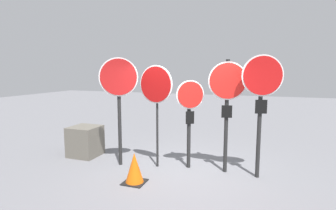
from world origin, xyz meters
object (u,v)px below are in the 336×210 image
object	(u,v)px
stop_sign_0	(119,90)
traffic_cone_0	(134,168)
stop_sign_1	(156,90)
storage_crate	(85,141)
stop_sign_4	(261,93)
stop_sign_2	(190,109)
stop_sign_3	(227,95)

from	to	relation	value
stop_sign_0	traffic_cone_0	size ratio (longest dim) A/B	4.13
stop_sign_1	storage_crate	distance (m)	2.63
stop_sign_0	stop_sign_4	bearing A→B (deg)	-25.68
stop_sign_2	stop_sign_4	bearing A→B (deg)	-36.32
stop_sign_3	stop_sign_4	size ratio (longest dim) A/B	0.97
stop_sign_1	stop_sign_2	world-z (taller)	stop_sign_1
stop_sign_0	stop_sign_2	world-z (taller)	stop_sign_0
traffic_cone_0	stop_sign_2	bearing A→B (deg)	54.51
stop_sign_4	storage_crate	xyz separation A→B (m)	(-4.50, 0.01, -1.45)
stop_sign_4	traffic_cone_0	bearing A→B (deg)	-173.12
stop_sign_4	storage_crate	size ratio (longest dim) A/B	3.26
stop_sign_1	stop_sign_3	world-z (taller)	stop_sign_3
stop_sign_3	storage_crate	xyz separation A→B (m)	(-3.79, -0.07, -1.37)
traffic_cone_0	stop_sign_1	bearing A→B (deg)	84.78
stop_sign_2	stop_sign_3	size ratio (longest dim) A/B	0.82
traffic_cone_0	storage_crate	distance (m)	2.37
stop_sign_3	traffic_cone_0	bearing A→B (deg)	-156.65
stop_sign_1	stop_sign_4	distance (m)	2.34
stop_sign_1	stop_sign_4	bearing A→B (deg)	15.04
stop_sign_0	storage_crate	world-z (taller)	stop_sign_0
stop_sign_3	stop_sign_4	xyz separation A→B (m)	(0.72, -0.08, 0.08)
stop_sign_1	stop_sign_2	bearing A→B (deg)	27.22
stop_sign_2	traffic_cone_0	size ratio (longest dim) A/B	3.31
stop_sign_3	stop_sign_1	bearing A→B (deg)	175.89
traffic_cone_0	storage_crate	bearing A→B (deg)	151.35
stop_sign_2	traffic_cone_0	bearing A→B (deg)	-159.13
stop_sign_3	traffic_cone_0	world-z (taller)	stop_sign_3
stop_sign_0	stop_sign_1	distance (m)	0.90
stop_sign_0	storage_crate	distance (m)	1.98
stop_sign_3	stop_sign_4	bearing A→B (deg)	-18.12
stop_sign_2	stop_sign_4	distance (m)	1.63
stop_sign_1	stop_sign_2	distance (m)	0.91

